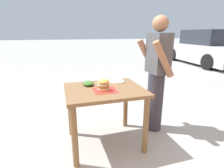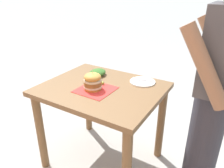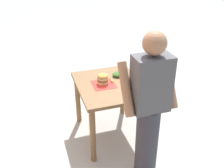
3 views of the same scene
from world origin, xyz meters
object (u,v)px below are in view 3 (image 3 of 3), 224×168
at_px(sandwich, 103,79).
at_px(diner_across_table, 149,110).
at_px(side_salad, 119,74).
at_px(patio_table, 110,94).
at_px(pickle_spear, 112,81).
at_px(side_plate_with_forks, 137,90).

distance_m(sandwich, diner_across_table, 0.89).
bearing_deg(side_salad, patio_table, 42.72).
relative_size(sandwich, pickle_spear, 2.17).
bearing_deg(pickle_spear, patio_table, 47.25).
xyz_separation_m(sandwich, pickle_spear, (-0.12, -0.01, -0.06)).
height_order(sandwich, pickle_spear, sandwich).
distance_m(pickle_spear, side_salad, 0.19).
bearing_deg(sandwich, pickle_spear, -173.13).
bearing_deg(pickle_spear, side_salad, -138.80).
distance_m(pickle_spear, diner_across_table, 0.88).
xyz_separation_m(pickle_spear, diner_across_table, (-0.10, 0.87, 0.09)).
bearing_deg(diner_across_table, patio_table, -79.79).
distance_m(pickle_spear, side_plate_with_forks, 0.37).
relative_size(patio_table, diner_across_table, 0.58).
relative_size(side_plate_with_forks, diner_across_table, 0.13).
xyz_separation_m(side_salad, diner_across_table, (0.04, 1.00, 0.07)).
height_order(side_plate_with_forks, diner_across_table, diner_across_table).
xyz_separation_m(patio_table, side_salad, (-0.19, -0.17, 0.17)).
bearing_deg(sandwich, patio_table, 156.89).
xyz_separation_m(patio_table, pickle_spear, (-0.04, -0.05, 0.16)).
relative_size(patio_table, side_plate_with_forks, 4.42).
distance_m(sandwich, pickle_spear, 0.13).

